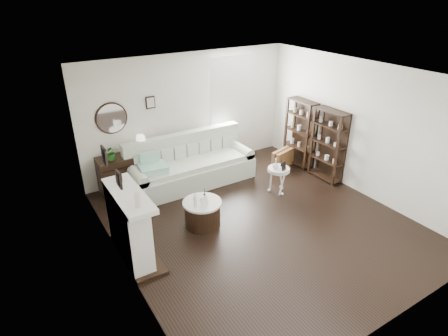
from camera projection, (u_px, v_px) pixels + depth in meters
room at (218, 99)px, 8.67m from camera, size 5.50×5.50×5.50m
fireplace at (130, 228)px, 5.86m from camera, size 0.50×1.40×1.84m
shelf_unit_far at (300, 133)px, 8.90m from camera, size 0.30×0.80×1.60m
shelf_unit_near at (328, 145)px, 8.21m from camera, size 0.30×0.80×1.60m
sofa at (190, 167)px, 8.23m from camera, size 2.76×0.95×1.07m
quilt at (153, 168)px, 7.58m from camera, size 0.60×0.51×0.14m
suitcase at (283, 158)px, 9.01m from camera, size 0.67×0.38×0.43m
dresser at (128, 173)px, 7.90m from camera, size 1.20×0.51×0.80m
table_lamp at (141, 144)px, 7.81m from camera, size 0.28×0.28×0.37m
potted_plant at (111, 153)px, 7.48m from camera, size 0.32×0.30×0.30m
drum_table at (203, 213)px, 6.77m from camera, size 0.70×0.70×0.49m
pedestal_table at (279, 170)px, 7.76m from camera, size 0.46×0.46×0.56m
eiffel_drum at (205, 195)px, 6.70m from camera, size 0.14×0.14×0.20m
bottle_drum at (195, 200)px, 6.46m from camera, size 0.06×0.06×0.27m
card_frame_drum at (204, 202)px, 6.46m from camera, size 0.16×0.10×0.20m
eiffel_ped at (282, 163)px, 7.77m from camera, size 0.11×0.11×0.18m
flask_ped at (276, 163)px, 7.67m from camera, size 0.13×0.13×0.23m
card_frame_ped at (284, 166)px, 7.62m from camera, size 0.15×0.09×0.18m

